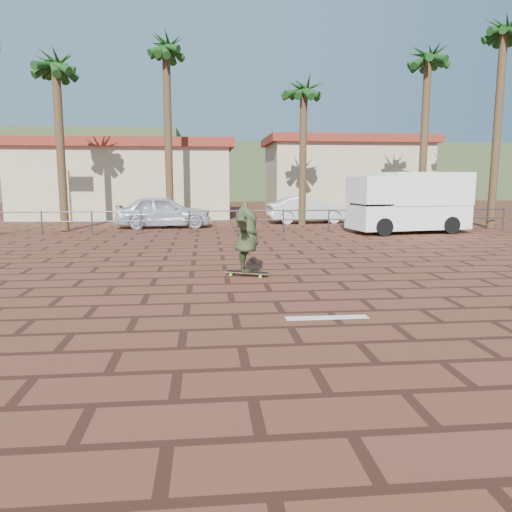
{
  "coord_description": "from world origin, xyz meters",
  "views": [
    {
      "loc": [
        -1.3,
        -9.15,
        2.32
      ],
      "look_at": [
        -0.33,
        0.51,
        0.8
      ],
      "focal_mm": 35.0,
      "sensor_mm": 36.0,
      "label": 1
    }
  ],
  "objects": [
    {
      "name": "palm_center",
      "position": [
        3.5,
        15.5,
        6.36
      ],
      "size": [
        2.4,
        2.4,
        7.75
      ],
      "color": "brown",
      "rests_on": "ground"
    },
    {
      "name": "car_silver",
      "position": [
        -3.3,
        14.73,
        0.76
      ],
      "size": [
        4.58,
        2.14,
        1.52
      ],
      "primitive_type": "imported",
      "rotation": [
        0.0,
        0.0,
        1.65
      ],
      "color": "silver",
      "rests_on": "ground"
    },
    {
      "name": "palm_far_right",
      "position": [
        12.0,
        13.0,
        8.51
      ],
      "size": [
        2.4,
        2.4,
        10.05
      ],
      "color": "brown",
      "rests_on": "ground"
    },
    {
      "name": "guardrail",
      "position": [
        0.0,
        12.0,
        0.68
      ],
      "size": [
        24.06,
        0.06,
        1.0
      ],
      "color": "#47494F",
      "rests_on": "ground"
    },
    {
      "name": "hill_back",
      "position": [
        -22.0,
        56.0,
        4.0
      ],
      "size": [
        35.0,
        14.0,
        8.0
      ],
      "primitive_type": "cube",
      "color": "#384C28",
      "rests_on": "ground"
    },
    {
      "name": "longboard",
      "position": [
        -0.35,
        2.51,
        0.09
      ],
      "size": [
        1.08,
        0.66,
        0.11
      ],
      "rotation": [
        0.0,
        0.0,
        -0.43
      ],
      "color": "olive",
      "rests_on": "ground"
    },
    {
      "name": "car_white",
      "position": [
        4.01,
        16.5,
        0.69
      ],
      "size": [
        4.31,
        1.78,
        1.39
      ],
      "primitive_type": "imported",
      "rotation": [
        0.0,
        0.0,
        1.64
      ],
      "color": "silver",
      "rests_on": "ground"
    },
    {
      "name": "palm_left",
      "position": [
        -3.0,
        15.0,
        7.95
      ],
      "size": [
        2.4,
        2.4,
        9.45
      ],
      "color": "brown",
      "rests_on": "ground"
    },
    {
      "name": "campervan",
      "position": [
        7.37,
        11.51,
        1.35
      ],
      "size": [
        5.21,
        2.8,
        2.57
      ],
      "rotation": [
        0.0,
        0.0,
        0.15
      ],
      "color": "white",
      "rests_on": "ground"
    },
    {
      "name": "skateboarder",
      "position": [
        -0.35,
        2.51,
        0.94
      ],
      "size": [
        0.83,
        2.11,
        1.67
      ],
      "primitive_type": "imported",
      "rotation": [
        0.0,
        0.0,
        1.44
      ],
      "color": "#374123",
      "rests_on": "longboard"
    },
    {
      "name": "street_sign",
      "position": [
        6.0,
        12.0,
        1.57
      ],
      "size": [
        0.44,
        0.19,
        2.25
      ],
      "rotation": [
        0.0,
        0.0,
        0.35
      ],
      "color": "gray",
      "rests_on": "ground"
    },
    {
      "name": "paint_stripe",
      "position": [
        0.7,
        -1.2,
        0.0
      ],
      "size": [
        1.4,
        0.22,
        0.01
      ],
      "primitive_type": "cube",
      "color": "white",
      "rests_on": "ground"
    },
    {
      "name": "palm_right",
      "position": [
        9.0,
        14.0,
        7.58
      ],
      "size": [
        2.4,
        2.4,
        9.05
      ],
      "color": "brown",
      "rests_on": "ground"
    },
    {
      "name": "palm_far_left",
      "position": [
        -7.5,
        13.5,
        6.83
      ],
      "size": [
        2.4,
        2.4,
        8.25
      ],
      "color": "brown",
      "rests_on": "ground"
    },
    {
      "name": "ground",
      "position": [
        0.0,
        0.0,
        0.0
      ],
      "size": [
        120.0,
        120.0,
        0.0
      ],
      "primitive_type": "plane",
      "color": "brown",
      "rests_on": "ground"
    },
    {
      "name": "hill_front",
      "position": [
        0.0,
        50.0,
        3.0
      ],
      "size": [
        70.0,
        18.0,
        6.0
      ],
      "primitive_type": "cube",
      "color": "#384C28",
      "rests_on": "ground"
    },
    {
      "name": "building_east",
      "position": [
        8.0,
        24.0,
        2.54
      ],
      "size": [
        10.6,
        6.6,
        5.0
      ],
      "color": "beige",
      "rests_on": "ground"
    },
    {
      "name": "building_west",
      "position": [
        -6.0,
        22.0,
        2.28
      ],
      "size": [
        12.6,
        7.6,
        4.5
      ],
      "color": "beige",
      "rests_on": "ground"
    }
  ]
}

